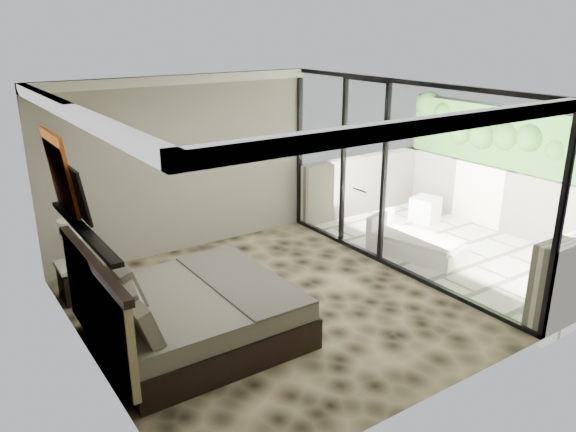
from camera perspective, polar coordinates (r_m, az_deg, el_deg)
floor at (r=7.46m, az=-2.02°, el=-9.21°), size 5.00×5.00×0.00m
ceiling at (r=6.62m, az=-2.30°, el=12.60°), size 4.50×5.00×0.02m
back_wall at (r=9.05m, az=-10.62°, el=5.05°), size 4.50×0.02×2.80m
left_wall at (r=6.10m, az=-20.27°, el=-2.61°), size 0.02×5.00×2.80m
glass_wall at (r=8.28m, az=11.17°, el=3.74°), size 0.08×5.00×2.80m
terrace_slab at (r=9.82m, az=16.85°, el=-3.32°), size 3.00×5.00×0.12m
parapet_far at (r=10.66m, az=21.78°, el=1.37°), size 0.30×5.00×1.10m
foliage_hedge at (r=10.41m, az=22.52°, el=7.15°), size 0.36×4.60×1.10m
picture_ledge at (r=6.17m, az=-20.08°, el=-1.35°), size 0.12×2.20×0.05m
bed at (r=6.67m, az=-10.23°, el=-9.66°), size 2.22×2.14×1.23m
nightstand at (r=8.08m, az=-20.54°, el=-6.29°), size 0.59×0.59×0.48m
table_lamp at (r=7.80m, az=-21.04°, el=-1.90°), size 0.34×0.34×0.62m
abstract_canvas at (r=6.68m, az=-22.19°, el=4.16°), size 0.13×0.90×0.90m
framed_print at (r=6.26m, az=-20.52°, el=2.02°), size 0.11×0.50×0.60m
ottoman at (r=10.84m, az=13.76°, el=0.69°), size 0.56×0.56×0.46m
lounger at (r=9.23m, az=12.64°, el=-2.79°), size 1.07×1.59×0.57m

